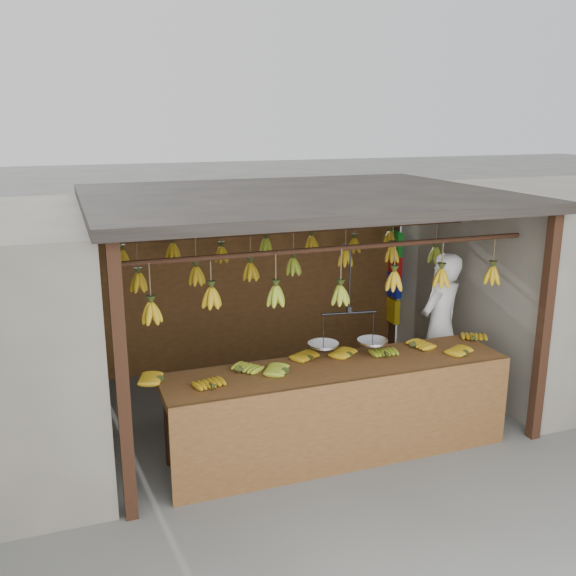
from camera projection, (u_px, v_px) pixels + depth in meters
name	position (u px, v px, depth m)	size (l,w,h in m)	color
ground	(297.00, 405.00, 7.24)	(80.00, 80.00, 0.00)	#5B5B57
stall	(287.00, 228.00, 7.03)	(4.30, 3.30, 2.40)	black
neighbor_right	(563.00, 280.00, 8.12)	(3.00, 3.00, 2.30)	slate
counter	(342.00, 389.00, 5.95)	(3.50, 0.75, 0.96)	brown
hanging_bananas	(298.00, 266.00, 6.82)	(3.61, 2.25, 0.38)	#BE9114
balance_scale	(348.00, 338.00, 6.09)	(0.76, 0.36, 0.94)	black
vendor	(440.00, 327.00, 7.24)	(0.62, 0.41, 1.71)	white
bag_bundles	(395.00, 277.00, 8.84)	(0.08, 0.26, 1.29)	#199926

